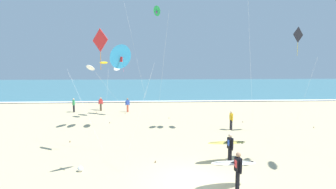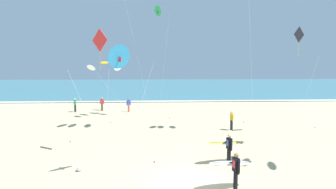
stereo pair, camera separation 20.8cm
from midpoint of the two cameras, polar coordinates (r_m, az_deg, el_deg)
name	(u,v)px [view 1 (the left image)]	position (r m, az deg, el deg)	size (l,w,h in m)	color
ground_plane	(192,181)	(13.27, 4.66, -17.57)	(160.00, 160.00, 0.00)	#CCB789
ocean_water	(159,86)	(69.07, -1.90, 1.84)	(160.00, 60.00, 0.08)	teal
shoreline_foam	(165,101)	(39.53, -0.81, -1.40)	(160.00, 1.29, 0.01)	white
surfer_lead	(236,166)	(12.32, 13.56, -14.39)	(2.19, 1.11, 1.71)	black
surfer_trailing	(228,145)	(15.28, 12.17, -10.25)	(2.35, 1.16, 1.71)	black
kite_delta_cobalt_mid	(120,57)	(13.21, -10.47, 7.76)	(2.28, 1.90, 6.33)	#2D99DB
kite_diamond_scarlet_far	(99,43)	(16.93, -14.55, 10.33)	(3.24, 2.71, 7.49)	red
kite_diamond_charcoal_low	(299,38)	(23.62, 25.50, 10.60)	(3.05, 1.59, 8.27)	black
kite_arc_golden_distant	(104,66)	(23.61, -13.55, 5.80)	(2.98, 2.41, 5.63)	white
kite_delta_emerald_outer	(157,12)	(28.51, -2.45, 16.99)	(1.57, 1.89, 11.26)	green
kite_diamond_violet_extra	(123,58)	(32.19, -9.66, 7.66)	(3.55, 1.97, 7.05)	purple
bystander_yellow_top	(231,120)	(23.04, 12.86, -5.27)	(0.23, 0.50, 1.59)	black
bystander_red_top	(101,104)	(32.70, -14.10, -1.92)	(0.49, 0.24, 1.59)	#4C3D2D
bystander_green_top	(74,105)	(32.61, -19.34, -2.11)	(0.22, 0.50, 1.59)	black
bystander_blue_top	(128,105)	(31.21, -8.67, -2.18)	(0.48, 0.27, 1.59)	#D8593F
beach_ball	(80,169)	(14.89, -18.31, -14.57)	(0.28, 0.28, 0.28)	white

